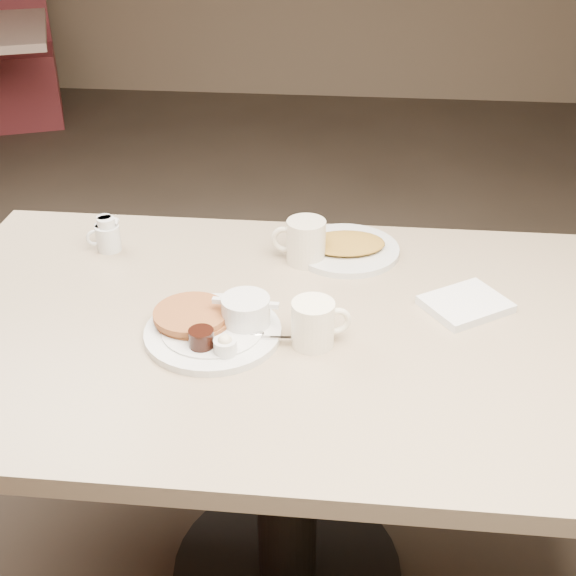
# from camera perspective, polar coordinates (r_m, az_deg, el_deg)

# --- Properties ---
(diner_table) EXTENTS (1.50, 0.90, 0.75)m
(diner_table) POSITION_cam_1_polar(r_m,az_deg,el_deg) (1.58, -0.07, -7.85)
(diner_table) COLOR tan
(diner_table) RESTS_ON ground
(main_plate) EXTENTS (0.33, 0.28, 0.07)m
(main_plate) POSITION_cam_1_polar(r_m,az_deg,el_deg) (1.44, -5.48, -2.73)
(main_plate) COLOR silver
(main_plate) RESTS_ON diner_table
(coffee_mug_near) EXTENTS (0.12, 0.10, 0.09)m
(coffee_mug_near) POSITION_cam_1_polar(r_m,az_deg,el_deg) (1.40, 2.02, -2.66)
(coffee_mug_near) COLOR white
(coffee_mug_near) RESTS_ON diner_table
(napkin) EXTENTS (0.20, 0.19, 0.02)m
(napkin) POSITION_cam_1_polar(r_m,az_deg,el_deg) (1.56, 13.36, -1.22)
(napkin) COLOR silver
(napkin) RESTS_ON diner_table
(coffee_mug_far) EXTENTS (0.13, 0.09, 0.10)m
(coffee_mug_far) POSITION_cam_1_polar(r_m,az_deg,el_deg) (1.67, 1.27, 3.57)
(coffee_mug_far) COLOR beige
(coffee_mug_far) RESTS_ON diner_table
(creamer_left) EXTENTS (0.08, 0.06, 0.08)m
(creamer_left) POSITION_cam_1_polar(r_m,az_deg,el_deg) (1.77, -13.57, 3.90)
(creamer_left) COLOR silver
(creamer_left) RESTS_ON diner_table
(creamer_right) EXTENTS (0.06, 0.07, 0.08)m
(creamer_right) POSITION_cam_1_polar(r_m,az_deg,el_deg) (1.78, -13.68, 4.06)
(creamer_right) COLOR #B9B8B5
(creamer_right) RESTS_ON diner_table
(hash_plate) EXTENTS (0.28, 0.28, 0.04)m
(hash_plate) POSITION_cam_1_polar(r_m,az_deg,el_deg) (1.73, 4.44, 3.08)
(hash_plate) COLOR silver
(hash_plate) RESTS_ON diner_table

